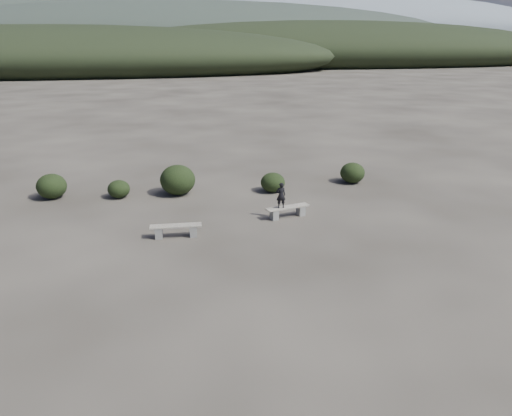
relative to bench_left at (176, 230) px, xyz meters
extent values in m
plane|color=#2D2923|center=(2.02, -3.95, -0.27)|extent=(1200.00, 1200.00, 0.00)
cube|color=slate|center=(-0.60, 0.00, -0.07)|extent=(0.25, 0.35, 0.40)
cube|color=slate|center=(0.60, 0.00, -0.07)|extent=(0.25, 0.35, 0.40)
cube|color=gray|center=(0.00, 0.00, 0.15)|extent=(1.80, 0.38, 0.05)
cube|color=slate|center=(3.75, 1.25, -0.08)|extent=(0.33, 0.40, 0.39)
cube|color=slate|center=(4.87, 1.57, -0.08)|extent=(0.33, 0.40, 0.39)
cube|color=gray|center=(4.31, 1.41, 0.14)|extent=(1.80, 0.85, 0.05)
imported|color=black|center=(4.01, 1.32, 0.67)|extent=(0.38, 0.26, 1.01)
ellipsoid|color=black|center=(-2.48, 4.96, 0.12)|extent=(0.96, 0.96, 0.78)
ellipsoid|color=black|center=(0.08, 5.06, 0.39)|extent=(1.56, 1.56, 1.34)
ellipsoid|color=black|center=(4.34, 4.82, 0.17)|extent=(1.10, 1.10, 0.88)
ellipsoid|color=black|center=(8.40, 5.71, 0.22)|extent=(1.18, 1.18, 0.98)
ellipsoid|color=black|center=(-5.35, 5.31, 0.27)|extent=(1.28, 1.28, 1.08)
ellipsoid|color=black|center=(-22.98, 86.05, 2.43)|extent=(110.00, 40.00, 12.00)
ellipsoid|color=black|center=(37.02, 106.05, 2.88)|extent=(120.00, 44.00, 14.00)
ellipsoid|color=#2A332A|center=(2.02, 156.05, 5.13)|extent=(190.00, 64.00, 24.00)
ellipsoid|color=gray|center=(72.02, 296.05, 9.63)|extent=(340.00, 110.00, 44.00)
ellipsoid|color=gray|center=(-27.98, 396.05, 12.33)|extent=(460.00, 140.00, 56.00)
camera|label=1|loc=(0.38, -16.54, 6.48)|focal=35.00mm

